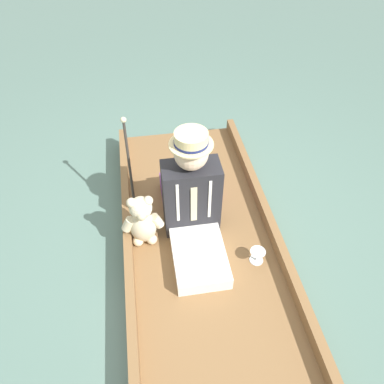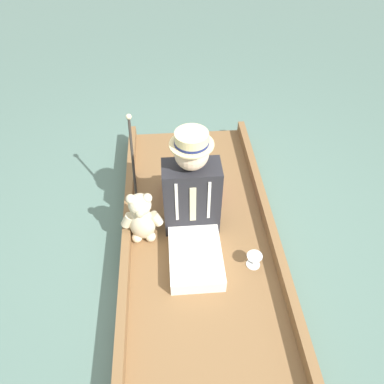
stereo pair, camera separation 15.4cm
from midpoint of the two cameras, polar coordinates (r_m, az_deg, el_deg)
name	(u,v)px [view 2 (the right image)]	position (r m, az deg, el deg)	size (l,w,h in m)	color
ground_plane	(199,242)	(2.95, 2.55, -7.64)	(16.00, 16.00, 0.00)	slate
punt_boat	(199,237)	(2.90, 2.59, -6.91)	(1.14, 2.62, 0.20)	brown
seat_cushion	(191,189)	(3.09, 1.30, 0.49)	(0.44, 0.31, 0.15)	#6B3875
seated_person	(193,202)	(2.63, 1.75, -1.63)	(0.41, 0.76, 0.87)	white
teddy_bear	(142,218)	(2.71, -6.07, -4.04)	(0.31, 0.18, 0.44)	beige
wine_glass	(254,259)	(2.69, 11.11, -9.98)	(0.11, 0.11, 0.11)	silver
walking_cane	(133,158)	(2.84, -7.51, 5.18)	(0.04, 0.32, 0.75)	#2D2823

